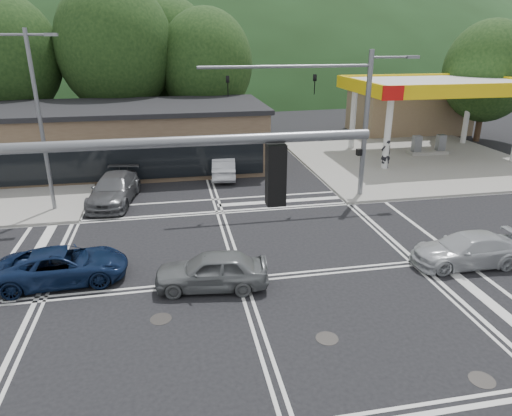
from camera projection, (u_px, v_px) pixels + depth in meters
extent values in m
plane|color=black|center=(242.00, 280.00, 17.25)|extent=(120.00, 120.00, 0.00)
cube|color=gray|center=(410.00, 159.00, 33.64)|extent=(16.00, 16.00, 0.15)
cylinder|color=silver|center=(388.00, 134.00, 30.41)|extent=(0.44, 0.44, 5.00)
cylinder|color=silver|center=(353.00, 119.00, 35.92)|extent=(0.44, 0.44, 5.00)
cylinder|color=silver|center=(467.00, 115.00, 37.68)|extent=(0.44, 0.44, 5.00)
cube|color=silver|center=(437.00, 85.00, 33.05)|extent=(12.00, 8.00, 0.60)
cube|color=yellow|center=(471.00, 91.00, 29.38)|extent=(12.20, 0.25, 0.90)
cube|color=yellow|center=(409.00, 80.00, 36.72)|extent=(12.20, 0.25, 0.90)
cube|color=yellow|center=(359.00, 86.00, 31.99)|extent=(0.25, 8.20, 0.90)
cube|color=yellow|center=(510.00, 83.00, 34.11)|extent=(0.25, 8.20, 0.90)
cube|color=red|center=(393.00, 93.00, 28.27)|extent=(1.40, 0.12, 0.90)
cube|color=gray|center=(428.00, 153.00, 34.85)|extent=(3.00, 1.00, 0.30)
cube|color=slate|center=(417.00, 144.00, 34.42)|extent=(0.60, 0.50, 1.30)
cube|color=slate|center=(441.00, 143.00, 34.77)|extent=(0.60, 0.50, 1.30)
cube|color=#846B4F|center=(408.00, 112.00, 43.05)|extent=(10.00, 6.00, 3.80)
cube|color=brown|center=(84.00, 141.00, 30.73)|extent=(24.00, 8.00, 4.00)
ellipsoid|color=#1D3719|center=(176.00, 77.00, 99.85)|extent=(252.00, 126.00, 140.00)
cylinder|color=#382619|center=(18.00, 120.00, 35.95)|extent=(0.50, 0.50, 4.84)
ellipsoid|color=black|center=(6.00, 57.00, 34.27)|extent=(8.00, 8.00, 9.20)
cylinder|color=#382619|center=(122.00, 114.00, 37.28)|extent=(0.50, 0.50, 5.28)
ellipsoid|color=black|center=(115.00, 47.00, 35.45)|extent=(9.00, 9.00, 10.35)
cylinder|color=#382619|center=(208.00, 116.00, 38.67)|extent=(0.50, 0.50, 4.40)
ellipsoid|color=black|center=(206.00, 63.00, 37.14)|extent=(7.60, 7.60, 8.74)
cylinder|color=#382619|center=(171.00, 108.00, 41.74)|extent=(0.50, 0.50, 4.84)
ellipsoid|color=black|center=(167.00, 53.00, 40.05)|extent=(8.40, 8.40, 9.66)
cylinder|color=#382619|center=(480.00, 118.00, 39.14)|extent=(0.50, 0.50, 3.96)
ellipsoid|color=black|center=(488.00, 71.00, 37.76)|extent=(7.20, 7.20, 8.28)
cylinder|color=slate|center=(41.00, 126.00, 22.41)|extent=(0.20, 0.20, 9.00)
cylinder|color=slate|center=(26.00, 35.00, 20.92)|extent=(2.20, 0.12, 0.12)
cube|color=slate|center=(51.00, 35.00, 21.11)|extent=(0.60, 0.25, 0.15)
cylinder|color=slate|center=(365.00, 127.00, 24.80)|extent=(0.28, 0.28, 8.00)
cylinder|color=slate|center=(287.00, 66.00, 22.87)|extent=(9.00, 0.16, 0.16)
imported|color=black|center=(315.00, 84.00, 23.45)|extent=(0.16, 0.20, 1.00)
imported|color=black|center=(228.00, 86.00, 22.66)|extent=(0.16, 0.20, 1.00)
cylinder|color=slate|center=(393.00, 57.00, 23.73)|extent=(2.40, 0.12, 0.12)
cube|color=slate|center=(412.00, 57.00, 23.93)|extent=(0.70, 0.30, 0.15)
cube|color=black|center=(359.00, 152.00, 25.26)|extent=(0.25, 0.30, 0.35)
cylinder|color=slate|center=(72.00, 146.00, 6.51)|extent=(9.00, 0.16, 0.16)
cube|color=black|center=(276.00, 175.00, 7.26)|extent=(0.30, 0.25, 1.00)
imported|color=#0E1E40|center=(63.00, 265.00, 16.98)|extent=(4.75, 2.41, 1.29)
imported|color=slate|center=(212.00, 270.00, 16.53)|extent=(4.28, 2.16, 1.40)
imported|color=#B6B9BE|center=(467.00, 250.00, 18.23)|extent=(4.52, 1.97, 1.29)
imported|color=#B3B5BA|center=(224.00, 167.00, 29.50)|extent=(1.94, 4.32, 1.38)
imported|color=#B3B4AF|center=(226.00, 145.00, 35.39)|extent=(2.04, 4.04, 1.32)
imported|color=#525456|center=(114.00, 189.00, 25.02)|extent=(2.91, 5.50, 1.52)
imported|color=black|center=(386.00, 154.00, 30.86)|extent=(0.75, 0.52, 1.98)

